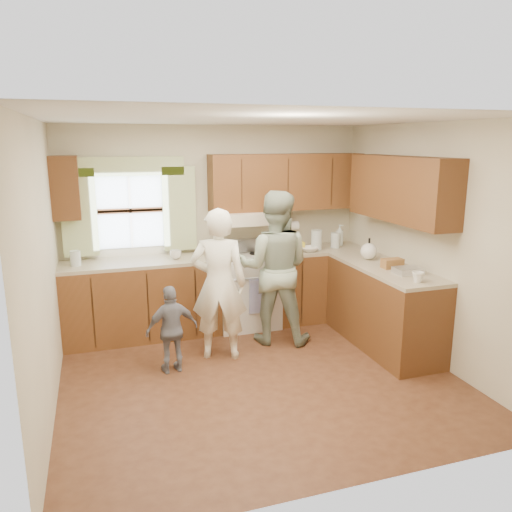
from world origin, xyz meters
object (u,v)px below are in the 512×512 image
object	(u,v)px
woman_left	(219,284)
woman_right	(274,268)
child	(172,329)
stove	(246,290)

from	to	relation	value
woman_left	woman_right	world-z (taller)	woman_right
child	woman_right	bearing A→B (deg)	-168.14
woman_left	child	bearing A→B (deg)	39.23
woman_right	child	world-z (taller)	woman_right
child	stove	bearing A→B (deg)	-144.41
woman_right	stove	bearing A→B (deg)	-48.89
woman_left	child	xyz separation A→B (m)	(-0.54, -0.21, -0.37)
woman_left	woman_right	xyz separation A→B (m)	(0.72, 0.24, 0.07)
stove	woman_right	world-z (taller)	woman_right
stove	child	distance (m)	1.51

